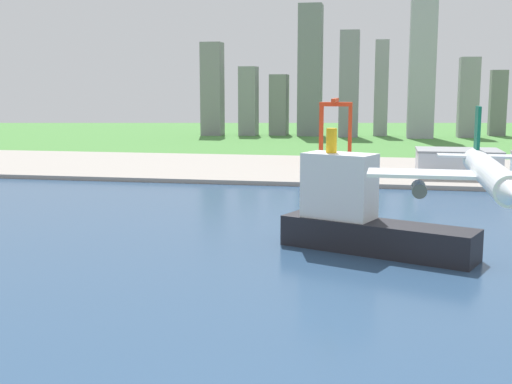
{
  "coord_description": "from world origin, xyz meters",
  "views": [
    {
      "loc": [
        17.16,
        63.92,
        53.5
      ],
      "look_at": [
        -11.16,
        216.13,
        29.09
      ],
      "focal_mm": 46.96,
      "sensor_mm": 36.0,
      "label": 1
    }
  ],
  "objects_px": {
    "airplane_landing": "(489,174)",
    "cargo_ship": "(362,216)",
    "port_crane_red": "(336,117)",
    "warehouse_main": "(458,163)"
  },
  "relations": [
    {
      "from": "airplane_landing",
      "to": "port_crane_red",
      "type": "relative_size",
      "value": 0.9
    },
    {
      "from": "cargo_ship",
      "to": "warehouse_main",
      "type": "bearing_deg",
      "value": 74.58
    },
    {
      "from": "airplane_landing",
      "to": "cargo_ship",
      "type": "relative_size",
      "value": 0.6
    },
    {
      "from": "warehouse_main",
      "to": "cargo_ship",
      "type": "bearing_deg",
      "value": -105.42
    },
    {
      "from": "port_crane_red",
      "to": "warehouse_main",
      "type": "height_order",
      "value": "port_crane_red"
    },
    {
      "from": "airplane_landing",
      "to": "warehouse_main",
      "type": "distance_m",
      "value": 302.6
    },
    {
      "from": "cargo_ship",
      "to": "port_crane_red",
      "type": "distance_m",
      "value": 244.87
    },
    {
      "from": "airplane_landing",
      "to": "cargo_ship",
      "type": "bearing_deg",
      "value": 99.52
    },
    {
      "from": "port_crane_red",
      "to": "warehouse_main",
      "type": "relative_size",
      "value": 0.93
    },
    {
      "from": "airplane_landing",
      "to": "warehouse_main",
      "type": "bearing_deg",
      "value": 84.47
    }
  ]
}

